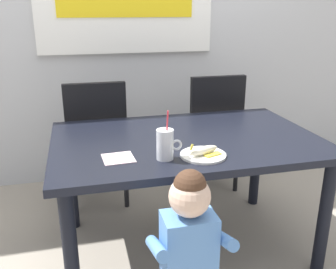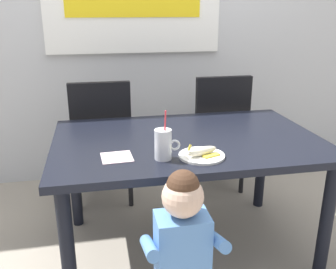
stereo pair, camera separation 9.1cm
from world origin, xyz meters
TOP-DOWN VIEW (x-y plane):
  - ground_plane at (0.00, 0.00)m, footprint 24.00×24.00m
  - back_wall at (-0.00, 1.24)m, footprint 6.40×0.17m
  - dining_table at (0.00, 0.00)m, footprint 1.50×0.97m
  - dining_chair_left at (-0.47, 0.69)m, footprint 0.44×0.45m
  - dining_chair_right at (0.43, 0.73)m, footprint 0.44×0.44m
  - toddler_standing at (-0.18, -0.67)m, footprint 0.33×0.24m
  - milk_cup at (-0.19, -0.28)m, footprint 0.13×0.08m
  - snack_plate at (0.00, -0.29)m, footprint 0.23×0.23m
  - peeled_banana at (0.00, -0.30)m, footprint 0.18×0.13m
  - paper_napkin at (-0.41, -0.22)m, footprint 0.16×0.16m

SIDE VIEW (x-z plane):
  - ground_plane at x=0.00m, z-range 0.00..0.00m
  - toddler_standing at x=-0.18m, z-range 0.11..0.95m
  - dining_chair_left at x=-0.47m, z-range 0.06..1.02m
  - dining_chair_right at x=0.43m, z-range 0.06..1.02m
  - dining_table at x=0.00m, z-range 0.28..1.01m
  - paper_napkin at x=-0.41m, z-range 0.73..0.74m
  - snack_plate at x=0.00m, z-range 0.73..0.74m
  - peeled_banana at x=0.00m, z-range 0.73..0.80m
  - milk_cup at x=-0.19m, z-range 0.67..0.92m
  - back_wall at x=0.00m, z-range 0.00..2.90m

